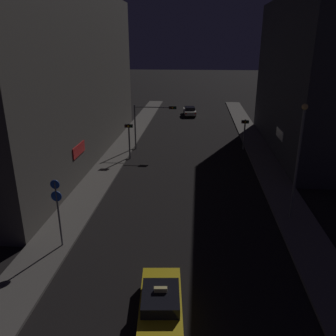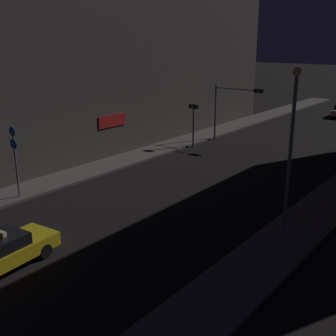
{
  "view_description": "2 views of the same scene",
  "coord_description": "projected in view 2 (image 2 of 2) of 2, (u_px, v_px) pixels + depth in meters",
  "views": [
    {
      "loc": [
        0.82,
        -6.52,
        11.32
      ],
      "look_at": [
        -1.47,
        19.81,
        1.65
      ],
      "focal_mm": 36.8,
      "sensor_mm": 36.0,
      "label": 1
    },
    {
      "loc": [
        14.49,
        -3.13,
        9.04
      ],
      "look_at": [
        0.2,
        15.26,
        2.0
      ],
      "focal_mm": 46.44,
      "sensor_mm": 36.0,
      "label": 2
    }
  ],
  "objects": [
    {
      "name": "sidewalk_left",
      "position": [
        201.0,
        136.0,
        41.0
      ],
      "size": [
        2.69,
        65.0,
        0.16
      ],
      "primitive_type": "cube",
      "color": "#5B5651",
      "rests_on": "ground_plane"
    },
    {
      "name": "taxi",
      "position": [
        4.0,
        251.0,
        17.6
      ],
      "size": [
        2.19,
        4.59,
        1.62
      ],
      "color": "yellow",
      "rests_on": "ground_plane"
    },
    {
      "name": "building_facade_left",
      "position": [
        134.0,
        47.0,
        38.79
      ],
      "size": [
        7.37,
        33.44,
        16.29
      ],
      "color": "#514C47",
      "rests_on": "ground_plane"
    },
    {
      "name": "street_lamp_near_block",
      "position": [
        291.0,
        140.0,
        19.2
      ],
      "size": [
        0.38,
        0.38,
        7.67
      ],
      "color": "slate",
      "rests_on": "sidewalk_right"
    },
    {
      "name": "traffic_light_overhead",
      "position": [
        234.0,
        102.0,
        37.75
      ],
      "size": [
        4.64,
        0.42,
        5.0
      ],
      "color": "slate",
      "rests_on": "ground_plane"
    },
    {
      "name": "traffic_light_left_kerb",
      "position": [
        193.0,
        116.0,
        36.49
      ],
      "size": [
        0.8,
        0.42,
        3.71
      ],
      "color": "slate",
      "rests_on": "ground_plane"
    },
    {
      "name": "sign_pole_left",
      "position": [
        15.0,
        155.0,
        24.5
      ],
      "size": [
        0.61,
        0.1,
        4.12
      ],
      "color": "slate",
      "rests_on": "sidewalk_left"
    }
  ]
}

